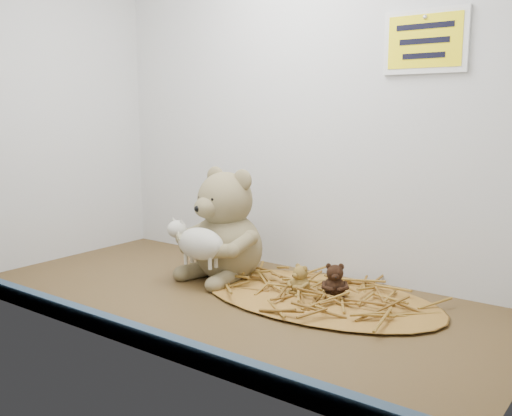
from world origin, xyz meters
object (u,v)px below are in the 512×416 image
Objects in this scene: mini_teddy_brown at (335,279)px; mini_teddy_tan at (301,278)px; main_teddy at (227,224)px; toy_lamb at (201,244)px.

mini_teddy_tan is at bearing 168.91° from mini_teddy_brown.
main_teddy is 30.59cm from mini_teddy_brown.
main_teddy is 4.08× the size of mini_teddy_tan.
toy_lamb is at bearing -143.30° from mini_teddy_tan.
toy_lamb is at bearing 166.16° from mini_teddy_brown.
main_teddy is at bearing -167.37° from mini_teddy_tan.
mini_teddy_brown is (29.31, 10.22, -5.57)cm from toy_lamb.
toy_lamb is 24.41cm from mini_teddy_tan.
main_teddy reaches higher than mini_teddy_brown.
mini_teddy_brown is at bearing 19.23° from toy_lamb.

